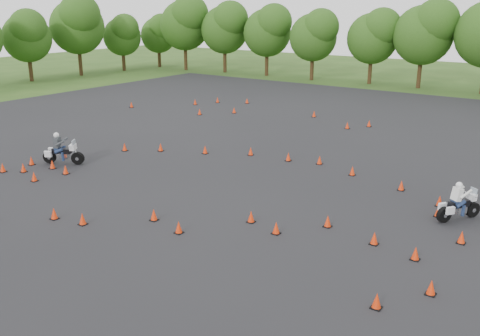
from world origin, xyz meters
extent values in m
plane|color=#2D5119|center=(0.00, 0.00, 0.00)|extent=(140.00, 140.00, 0.00)
plane|color=black|center=(0.00, 6.00, 0.01)|extent=(62.00, 62.00, 0.00)
cone|color=red|center=(9.73, -0.03, 0.23)|extent=(0.26, 0.26, 0.45)
cone|color=red|center=(-8.86, 1.25, 0.23)|extent=(0.26, 0.26, 0.45)
cone|color=red|center=(8.17, 6.32, 0.23)|extent=(0.26, 0.26, 0.45)
cone|color=red|center=(7.88, 7.54, 0.23)|extent=(0.26, 0.26, 0.45)
cone|color=red|center=(9.58, 4.20, 0.23)|extent=(0.26, 0.26, 0.45)
cone|color=red|center=(-12.97, 16.97, 0.23)|extent=(0.26, 0.26, 0.45)
cone|color=red|center=(-11.16, 19.05, 0.23)|extent=(0.26, 0.26, 0.45)
cone|color=red|center=(-11.96, 2.50, 0.23)|extent=(0.26, 0.26, 0.45)
cone|color=red|center=(-11.78, -0.38, 0.23)|extent=(0.26, 0.26, 0.45)
cone|color=red|center=(-5.29, 21.33, 0.23)|extent=(0.26, 0.26, 0.45)
cone|color=red|center=(-15.12, 22.07, 0.23)|extent=(0.26, 0.26, 0.45)
cone|color=red|center=(0.68, -0.96, 0.23)|extent=(0.26, 0.26, 0.45)
cone|color=red|center=(7.05, 2.32, 0.23)|extent=(0.26, 0.26, 0.45)
cone|color=red|center=(-3.18, 9.58, 0.23)|extent=(0.26, 0.26, 0.45)
cone|color=red|center=(5.86, 8.61, 0.23)|extent=(0.26, 0.26, 0.45)
cone|color=red|center=(8.63, 1.96, 0.23)|extent=(0.26, 0.26, 0.45)
cone|color=red|center=(8.69, -1.66, 0.23)|extent=(0.26, 0.26, 0.45)
cone|color=red|center=(2.31, 1.47, 0.23)|extent=(0.26, 0.26, 0.45)
cone|color=red|center=(-8.00, 7.29, 0.23)|extent=(0.26, 0.26, 0.45)
cone|color=red|center=(-16.08, 20.16, 0.23)|extent=(0.26, 0.26, 0.45)
cone|color=red|center=(-9.16, -0.35, 0.23)|extent=(0.26, 0.26, 0.45)
cone|color=red|center=(-0.95, -0.59, 0.23)|extent=(0.26, 0.26, 0.45)
cone|color=red|center=(-2.92, -2.50, 0.23)|extent=(0.26, 0.26, 0.45)
cone|color=red|center=(-9.76, 6.11, 0.23)|extent=(0.26, 0.26, 0.45)
cone|color=red|center=(0.85, 10.22, 0.23)|extent=(0.26, 0.26, 0.45)
cone|color=red|center=(3.70, 1.09, 0.23)|extent=(0.26, 0.26, 0.45)
cone|color=red|center=(-0.54, 20.52, 0.23)|extent=(0.26, 0.26, 0.45)
cone|color=red|center=(4.98, 2.79, 0.23)|extent=(0.26, 0.26, 0.45)
cone|color=red|center=(-0.85, 9.81, 0.23)|extent=(0.26, 0.26, 0.45)
cone|color=red|center=(-10.20, 1.45, 0.23)|extent=(0.26, 0.26, 0.45)
cone|color=red|center=(-19.58, 16.09, 0.23)|extent=(0.26, 0.26, 0.45)
cone|color=red|center=(-12.80, 23.24, 0.23)|extent=(0.26, 0.26, 0.45)
cone|color=red|center=(-1.52, 19.05, 0.23)|extent=(0.26, 0.26, 0.45)
cone|color=red|center=(-5.53, 8.36, 0.23)|extent=(0.26, 0.26, 0.45)
cone|color=red|center=(-4.31, -2.79, 0.23)|extent=(0.26, 0.26, 0.45)
cone|color=red|center=(-11.69, 1.23, 0.23)|extent=(0.26, 0.26, 0.45)
cone|color=red|center=(-10.90, 0.22, 0.23)|extent=(0.26, 0.26, 0.45)
cone|color=red|center=(3.09, 9.42, 0.23)|extent=(0.26, 0.26, 0.45)
camera|label=1|loc=(13.19, -14.73, 8.22)|focal=40.00mm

